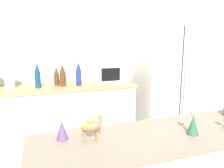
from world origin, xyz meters
TOP-DOWN VIEW (x-y plane):
  - wall_back at (0.00, 2.73)m, footprint 8.00×0.06m
  - back_counter at (-0.49, 2.40)m, footprint 1.99×0.63m
  - refrigerator at (1.13, 2.33)m, footprint 0.93×0.72m
  - paper_towel_roll at (-1.09, 2.40)m, footprint 0.12×0.12m
  - microwave at (0.22, 2.42)m, footprint 0.48×0.37m
  - back_bottle_0 at (-0.76, 2.34)m, footprint 0.07×0.07m
  - back_bottle_1 at (-0.25, 2.32)m, footprint 0.07×0.07m
  - back_bottle_2 at (-0.52, 2.42)m, footprint 0.06×0.06m
  - back_bottle_3 at (-0.09, 2.39)m, footprint 0.06×0.06m
  - back_bottle_4 at (-0.45, 2.35)m, footprint 0.07×0.07m
  - back_bottle_5 at (-0.56, 2.49)m, footprint 0.06×0.06m
  - back_bottle_6 at (-0.43, 2.44)m, footprint 0.08×0.08m
  - camel_figurine at (-0.52, 0.53)m, footprint 0.12×0.07m
  - wise_man_figurine_blue at (0.04, 0.42)m, footprint 0.07×0.07m
  - wise_man_figurine_crimson at (-0.67, 0.60)m, footprint 0.06×0.06m

SIDE VIEW (x-z plane):
  - back_counter at x=-0.49m, z-range 0.00..0.90m
  - refrigerator at x=1.13m, z-range 0.00..1.72m
  - back_bottle_3 at x=-0.09m, z-range 0.89..1.12m
  - wise_man_figurine_crimson at x=-0.67m, z-range 0.94..1.09m
  - wise_man_figurine_blue at x=0.04m, z-range 0.94..1.09m
  - back_bottle_2 at x=-0.52m, z-range 0.89..1.15m
  - back_bottle_5 at x=-0.56m, z-range 0.89..1.16m
  - paper_towel_roll at x=-1.09m, z-range 0.90..1.16m
  - back_bottle_4 at x=-0.45m, z-range 0.89..1.18m
  - back_bottle_6 at x=-0.43m, z-range 0.89..1.18m
  - microwave at x=0.22m, z-range 0.90..1.18m
  - camel_figurine at x=-0.52m, z-range 0.96..1.11m
  - back_bottle_0 at x=-0.76m, z-range 0.89..1.21m
  - back_bottle_1 at x=-0.25m, z-range 0.89..1.21m
  - wall_back at x=0.00m, z-range 0.00..2.55m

